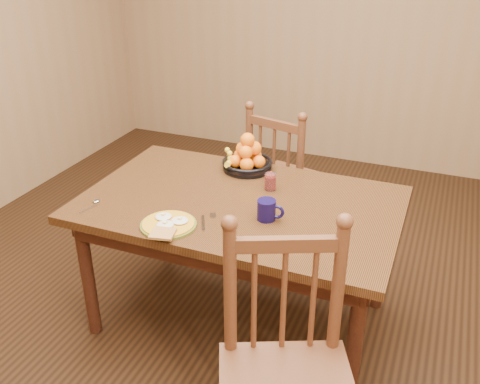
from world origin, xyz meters
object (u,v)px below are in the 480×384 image
at_px(coffee_mug, 267,210).
at_px(breakfast_plate, 168,224).
at_px(chair_far, 285,180).
at_px(chair_near, 286,377).
at_px(dining_table, 240,215).
at_px(fruit_bowl, 247,158).

bearing_deg(coffee_mug, breakfast_plate, -149.37).
distance_m(chair_far, coffee_mug, 1.04).
relative_size(breakfast_plate, coffee_mug, 2.22).
bearing_deg(breakfast_plate, chair_near, -32.44).
distance_m(dining_table, chair_near, 0.99).
bearing_deg(dining_table, chair_far, 90.98).
bearing_deg(chair_near, coffee_mug, 91.09).
bearing_deg(coffee_mug, dining_table, 146.27).
xyz_separation_m(chair_far, chair_near, (0.53, -1.67, 0.04)).
distance_m(chair_far, fruit_bowl, 0.57).
bearing_deg(chair_far, chair_near, 121.62).
bearing_deg(chair_far, breakfast_plate, 94.62).
distance_m(coffee_mug, fruit_bowl, 0.60).
bearing_deg(coffee_mug, fruit_bowl, 120.90).
bearing_deg(fruit_bowl, chair_far, 77.71).
height_order(dining_table, chair_far, chair_far).
relative_size(dining_table, fruit_bowl, 4.94).
bearing_deg(fruit_bowl, breakfast_plate, -97.45).
bearing_deg(dining_table, breakfast_plate, -119.99).
xyz_separation_m(breakfast_plate, fruit_bowl, (0.10, 0.75, 0.05)).
relative_size(chair_far, coffee_mug, 7.57).
relative_size(dining_table, breakfast_plate, 5.39).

